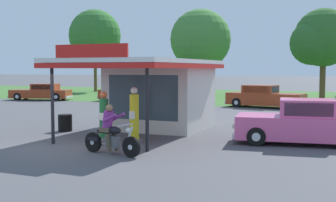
# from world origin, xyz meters

# --- Properties ---
(ground_plane) EXTENTS (300.00, 300.00, 0.00)m
(ground_plane) POSITION_xyz_m (0.00, 0.00, 0.00)
(ground_plane) COLOR #4C4C51
(grass_verge_strip) EXTENTS (120.00, 24.00, 0.01)m
(grass_verge_strip) POSITION_xyz_m (0.00, 30.00, 0.00)
(grass_verge_strip) COLOR #3D6B2D
(grass_verge_strip) RESTS_ON ground
(service_station_kiosk) EXTENTS (4.65, 7.84, 3.50)m
(service_station_kiosk) POSITION_xyz_m (1.06, 5.40, 1.77)
(service_station_kiosk) COLOR silver
(service_station_kiosk) RESTS_ON ground
(gas_pump_nearside) EXTENTS (0.44, 0.44, 1.83)m
(gas_pump_nearside) POSITION_xyz_m (0.41, 1.98, 0.83)
(gas_pump_nearside) COLOR slate
(gas_pump_nearside) RESTS_ON ground
(gas_pump_offside) EXTENTS (0.44, 0.44, 2.03)m
(gas_pump_offside) POSITION_xyz_m (1.70, 1.98, 0.93)
(gas_pump_offside) COLOR slate
(gas_pump_offside) RESTS_ON ground
(motorcycle_with_rider) EXTENTS (2.20, 0.77, 1.58)m
(motorcycle_with_rider) POSITION_xyz_m (2.09, -0.38, 0.65)
(motorcycle_with_rider) COLOR black
(motorcycle_with_rider) RESTS_ON ground
(featured_classic_sedan) EXTENTS (5.07, 2.51, 1.61)m
(featured_classic_sedan) POSITION_xyz_m (7.46, 4.02, 0.72)
(featured_classic_sedan) COLOR #E55993
(featured_classic_sedan) RESTS_ON ground
(parked_car_back_row_left) EXTENTS (5.48, 3.07, 1.41)m
(parked_car_back_row_left) POSITION_xyz_m (-15.71, 18.16, 0.65)
(parked_car_back_row_left) COLOR #993819
(parked_car_back_row_left) RESTS_ON ground
(parked_car_back_row_right) EXTENTS (5.64, 2.76, 1.55)m
(parked_car_back_row_right) POSITION_xyz_m (3.36, 18.35, 0.71)
(parked_car_back_row_right) COLOR #993819
(parked_car_back_row_right) RESTS_ON ground
(parked_car_back_row_far_left) EXTENTS (5.20, 2.10, 1.51)m
(parked_car_back_row_far_left) POSITION_xyz_m (-8.19, 19.98, 0.69)
(parked_car_back_row_far_left) COLOR #993819
(parked_car_back_row_far_left) RESTS_ON ground
(tree_oak_centre) EXTENTS (5.53, 5.52, 8.16)m
(tree_oak_centre) POSITION_xyz_m (6.10, 29.89, 5.35)
(tree_oak_centre) COLOR brown
(tree_oak_centre) RESTS_ON ground
(tree_oak_left) EXTENTS (5.96, 5.96, 8.53)m
(tree_oak_left) POSITION_xyz_m (-5.00, 28.83, 5.45)
(tree_oak_left) COLOR brown
(tree_oak_left) RESTS_ON ground
(tree_oak_far_left) EXTENTS (6.05, 6.05, 9.59)m
(tree_oak_far_left) POSITION_xyz_m (-18.80, 31.89, 6.42)
(tree_oak_far_left) COLOR brown
(tree_oak_far_left) RESTS_ON ground
(spare_tire_stack) EXTENTS (0.60, 0.60, 0.72)m
(spare_tire_stack) POSITION_xyz_m (-2.37, 3.34, 0.36)
(spare_tire_stack) COLOR black
(spare_tire_stack) RESTS_ON ground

